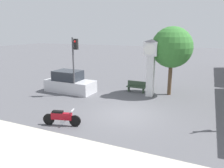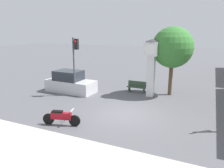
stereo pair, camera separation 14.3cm
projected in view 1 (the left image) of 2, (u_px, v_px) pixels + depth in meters
The scene contains 7 objects.
ground_plane at pixel (125, 114), 13.55m from camera, with size 120.00×120.00×0.00m, color #56565B.
motorcycle at pixel (62, 118), 11.85m from camera, with size 2.08×0.73×0.94m.
clock_tower at pixel (151, 59), 16.67m from camera, with size 1.23×1.23×4.43m.
traffic_light at pixel (75, 57), 16.62m from camera, with size 0.50×0.35×4.56m.
street_tree at pixel (172, 47), 16.84m from camera, with size 3.18×3.18×5.39m.
bench at pixel (136, 86), 18.36m from camera, with size 1.60×0.44×0.92m.
parked_car at pixel (70, 83), 18.40m from camera, with size 4.26×1.93×1.80m.
Camera 1 is at (4.43, -11.95, 5.05)m, focal length 35.00 mm.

